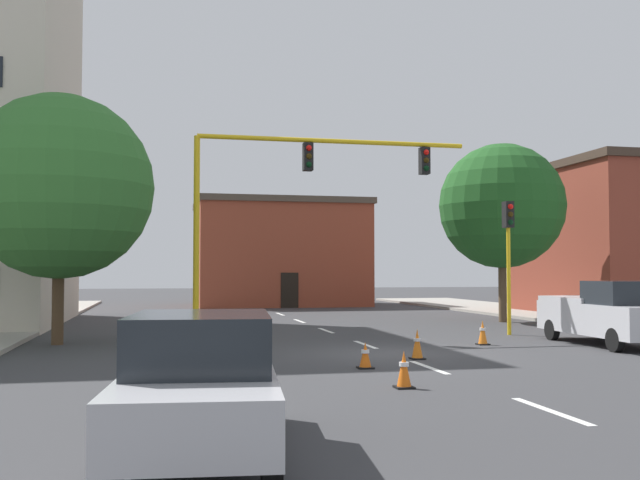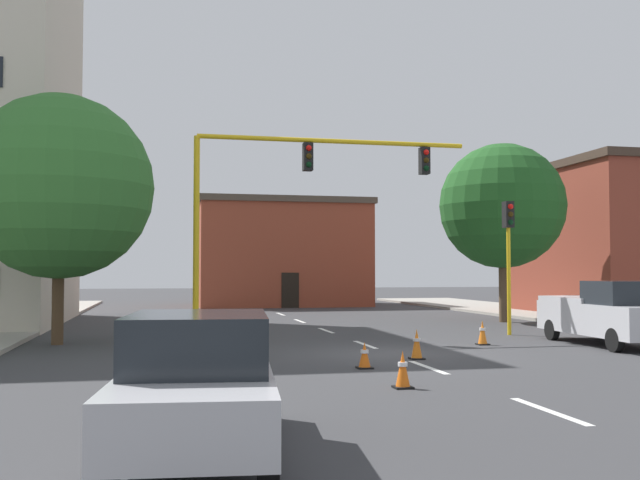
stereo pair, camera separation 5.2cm
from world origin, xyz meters
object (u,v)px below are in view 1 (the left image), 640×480
tree_left_near (60,187)px  traffic_cone_roadside_b (483,333)px  pickup_truck_silver (609,314)px  traffic_cone_roadside_c (417,344)px  traffic_light_pole_right (509,237)px  traffic_signal_gantry (238,270)px  sedan_silver_near_left (200,382)px  tree_right_mid (502,206)px  traffic_cone_roadside_a (365,356)px  traffic_cone_roadside_d (404,370)px

tree_left_near → traffic_cone_roadside_b: 13.97m
pickup_truck_silver → traffic_cone_roadside_c: size_ratio=6.96×
pickup_truck_silver → traffic_cone_roadside_b: bearing=165.4°
traffic_light_pole_right → traffic_cone_roadside_c: bearing=-133.0°
traffic_signal_gantry → sedan_silver_near_left: traffic_signal_gantry is taller
tree_right_mid → traffic_cone_roadside_b: (-5.27, -9.24, -4.86)m
traffic_cone_roadside_b → tree_right_mid: bearing=60.3°
sedan_silver_near_left → pickup_truck_silver: bearing=39.6°
traffic_cone_roadside_a → traffic_cone_roadside_c: bearing=38.6°
pickup_truck_silver → traffic_cone_roadside_a: (-8.81, -3.54, -0.67)m
traffic_cone_roadside_a → tree_left_near: bearing=136.7°
tree_right_mid → traffic_cone_roadside_d: (-10.40, -16.69, -4.87)m
traffic_light_pole_right → traffic_cone_roadside_a: traffic_light_pole_right is taller
traffic_cone_roadside_c → traffic_cone_roadside_b: bearing=43.3°
traffic_cone_roadside_a → traffic_cone_roadside_b: 6.79m
tree_left_near → pickup_truck_silver: 17.53m
traffic_signal_gantry → traffic_cone_roadside_c: (4.01, -6.17, -1.93)m
tree_right_mid → sedan_silver_near_left: 25.91m
traffic_light_pole_right → tree_right_mid: bearing=65.5°
sedan_silver_near_left → traffic_cone_roadside_b: 14.98m
tree_right_mid → tree_left_near: bearing=-160.7°
traffic_light_pole_right → tree_right_mid: size_ratio=0.60×
traffic_light_pole_right → pickup_truck_silver: traffic_light_pole_right is taller
tree_right_mid → sedan_silver_near_left: size_ratio=1.73×
traffic_cone_roadside_b → traffic_cone_roadside_d: (-5.12, -7.45, -0.02)m
traffic_cone_roadside_b → traffic_cone_roadside_d: 9.04m
traffic_light_pole_right → sedan_silver_near_left: bearing=-128.4°
sedan_silver_near_left → traffic_cone_roadside_a: size_ratio=7.56×
tree_left_near → sedan_silver_near_left: (3.62, -14.62, -4.04)m
pickup_truck_silver → sedan_silver_near_left: bearing=-140.4°
pickup_truck_silver → traffic_cone_roadside_a: size_ratio=8.88×
tree_right_mid → sedan_silver_near_left: bearing=-124.7°
traffic_light_pole_right → traffic_cone_roadside_d: bearing=-125.8°
tree_right_mid → traffic_cone_roadside_a: bearing=-126.9°
tree_left_near → traffic_cone_roadside_c: size_ratio=9.96×
tree_left_near → traffic_cone_roadside_d: size_ratio=10.78×
traffic_signal_gantry → traffic_cone_roadside_b: (7.27, -3.10, -1.94)m
traffic_cone_roadside_b → traffic_light_pole_right: bearing=51.2°
traffic_cone_roadside_a → traffic_light_pole_right: bearing=45.2°
tree_left_near → traffic_light_pole_right: bearing=0.8°
traffic_light_pole_right → sedan_silver_near_left: (-11.75, -14.83, -2.64)m
tree_left_near → traffic_cone_roadside_b: bearing=-12.5°
traffic_cone_roadside_d → traffic_cone_roadside_b: bearing=55.5°
traffic_light_pole_right → traffic_cone_roadside_a: (-7.54, -7.59, -3.23)m
traffic_cone_roadside_a → traffic_cone_roadside_b: traffic_cone_roadside_b is taller
traffic_signal_gantry → traffic_light_pole_right: bearing=-0.1°
traffic_light_pole_right → traffic_signal_gantry: bearing=179.9°
traffic_signal_gantry → traffic_cone_roadside_b: traffic_signal_gantry is taller
tree_left_near → traffic_cone_roadside_d: bearing=-53.0°
sedan_silver_near_left → traffic_cone_roadside_c: (6.03, 8.68, -0.50)m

